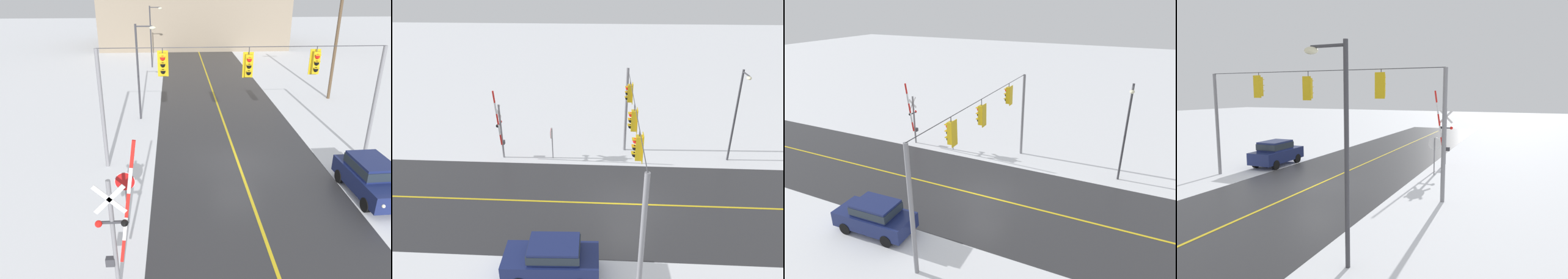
# 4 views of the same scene
# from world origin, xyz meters

# --- Properties ---
(ground_plane) EXTENTS (160.00, 160.00, 0.00)m
(ground_plane) POSITION_xyz_m (0.00, 0.00, 0.00)
(ground_plane) COLOR white
(road_asphalt) EXTENTS (9.00, 80.00, 0.01)m
(road_asphalt) POSITION_xyz_m (0.00, 6.00, 0.00)
(road_asphalt) COLOR #303033
(road_asphalt) RESTS_ON ground
(lane_centre_line) EXTENTS (0.14, 72.00, 0.01)m
(lane_centre_line) POSITION_xyz_m (0.00, 6.00, 0.01)
(lane_centre_line) COLOR gold
(lane_centre_line) RESTS_ON ground
(signal_span) EXTENTS (14.20, 0.47, 6.22)m
(signal_span) POSITION_xyz_m (-0.00, -0.01, 4.28)
(signal_span) COLOR gray
(signal_span) RESTS_ON ground
(stop_sign) EXTENTS (0.80, 0.09, 2.35)m
(stop_sign) POSITION_xyz_m (-5.37, -5.17, 1.71)
(stop_sign) COLOR gray
(stop_sign) RESTS_ON ground
(railroad_crossing) EXTENTS (1.35, 0.31, 5.22)m
(railroad_crossing) POSITION_xyz_m (-5.22, -8.72, 2.35)
(railroad_crossing) COLOR gray
(railroad_crossing) RESTS_ON ground
(parked_car_navy) EXTENTS (1.94, 4.25, 1.74)m
(parked_car_navy) POSITION_xyz_m (5.45, -3.56, 0.95)
(parked_car_navy) COLOR navy
(parked_car_navy) RESTS_ON ground
(streetlamp_near) EXTENTS (1.39, 0.28, 6.50)m
(streetlamp_near) POSITION_xyz_m (-5.59, 7.25, 3.92)
(streetlamp_near) COLOR #38383D
(streetlamp_near) RESTS_ON ground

